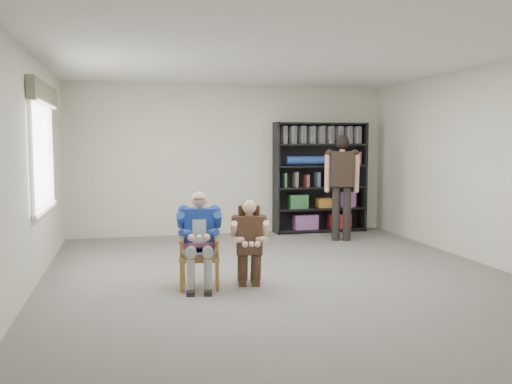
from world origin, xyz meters
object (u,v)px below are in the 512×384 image
object	(u,v)px
armchair	(200,250)
kneeling_woman	(249,243)
bookshelf	(320,178)
standing_man	(342,188)
seated_man	(199,239)

from	to	relation	value
armchair	kneeling_woman	world-z (taller)	kneeling_woman
bookshelf	kneeling_woman	bearing A→B (deg)	-121.33
armchair	kneeling_woman	xyz separation A→B (m)	(0.58, -0.12, 0.08)
standing_man	armchair	bearing A→B (deg)	-117.94
armchair	standing_man	size ratio (longest dim) A/B	0.48
seated_man	bookshelf	world-z (taller)	bookshelf
armchair	bookshelf	xyz separation A→B (m)	(2.78, 3.50, 0.60)
kneeling_woman	bookshelf	distance (m)	4.27
seated_man	kneeling_woman	world-z (taller)	seated_man
seated_man	armchair	bearing A→B (deg)	98.25
standing_man	bookshelf	bearing A→B (deg)	112.53
kneeling_woman	bookshelf	bearing A→B (deg)	66.93
seated_man	bookshelf	bearing A→B (deg)	59.75
bookshelf	standing_man	size ratio (longest dim) A/B	1.14
seated_man	standing_man	distance (m)	3.78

